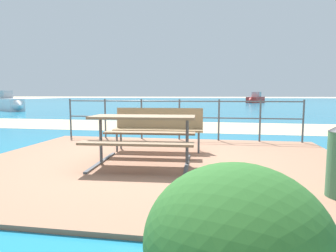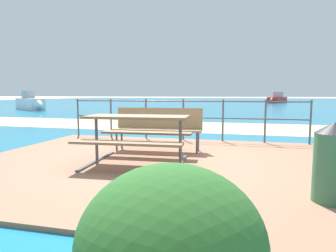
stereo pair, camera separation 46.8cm
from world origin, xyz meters
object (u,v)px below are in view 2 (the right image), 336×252
at_px(park_bench, 158,125).
at_px(picnic_table, 137,128).
at_px(boat_near, 277,99).
at_px(boat_mid, 30,103).
at_px(trash_bin, 332,162).

bearing_deg(park_bench, picnic_table, -94.00).
xyz_separation_m(boat_near, boat_mid, (-20.49, -23.18, 0.02)).
bearing_deg(boat_mid, picnic_table, -11.49).
relative_size(boat_near, boat_mid, 1.14).
distance_m(park_bench, boat_near, 37.13).
relative_size(park_bench, trash_bin, 2.11).
xyz_separation_m(picnic_table, park_bench, (0.02, 1.20, -0.06)).
bearing_deg(park_bench, trash_bin, -45.33).
bearing_deg(park_bench, boat_near, 76.80).
bearing_deg(boat_near, park_bench, 13.36).
relative_size(trash_bin, boat_mid, 0.20).
bearing_deg(park_bench, boat_mid, 133.14).
relative_size(trash_bin, boat_near, 0.17).
distance_m(picnic_table, trash_bin, 2.85).
xyz_separation_m(trash_bin, boat_near, (4.04, 38.89, 0.01)).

